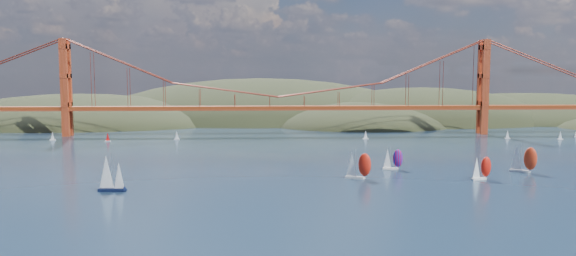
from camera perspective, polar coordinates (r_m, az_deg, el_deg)
The scene contains 14 objects.
ground at distance 147.88m, azimuth 1.10°, elevation -8.67°, with size 1200.00×1200.00×0.00m, color black.
headlands at distance 427.52m, azimuth 4.66°, elevation -0.82°, with size 725.00×225.00×96.00m.
bridge at distance 322.98m, azimuth -1.30°, elevation 4.99°, with size 552.00×12.00×55.00m.
sloop_navy at distance 181.41m, azimuth -17.62°, elevation -4.44°, with size 8.09×4.65×12.49m.
racer_0 at distance 194.55m, azimuth 7.10°, elevation -3.74°, with size 9.12×6.23×10.20m.
racer_1 at distance 202.43m, azimuth 19.03°, elevation -3.82°, with size 7.94×5.02×8.88m.
racer_2 at distance 222.52m, azimuth 22.77°, elevation -2.88°, with size 9.17×7.99×10.68m.
racer_rwb at distance 214.68m, azimuth 10.56°, elevation -3.08°, with size 7.62×3.18×8.69m.
distant_boat_1 at distance 323.99m, azimuth -22.81°, elevation -0.75°, with size 3.00×2.00×4.70m.
distant_boat_2 at distance 308.87m, azimuth -17.84°, elevation -0.88°, with size 3.00×2.00×4.70m.
distant_boat_3 at distance 307.85m, azimuth -11.23°, elevation -0.73°, with size 3.00×2.00×4.70m.
distant_boat_4 at distance 328.68m, azimuth 21.40°, elevation -0.61°, with size 3.00×2.00×4.70m.
distant_boat_5 at distance 335.64m, azimuth 25.93°, elevation -0.67°, with size 3.00×2.00×4.70m.
distant_boat_8 at distance 307.37m, azimuth 7.89°, elevation -0.68°, with size 3.00×2.00×4.70m.
Camera 1 is at (-9.47, -142.85, 37.07)m, focal length 35.00 mm.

